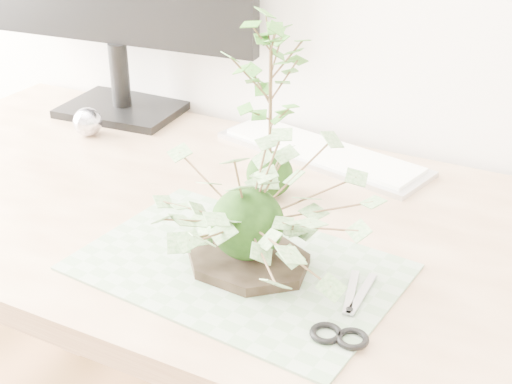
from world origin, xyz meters
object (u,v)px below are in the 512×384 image
ivy_kokedama (247,192)px  maple_kokedama (271,63)px  keyboard (322,152)px  desk (270,270)px

ivy_kokedama → maple_kokedama: (-0.07, 0.21, 0.11)m
ivy_kokedama → keyboard: bearing=98.1°
desk → keyboard: bearing=96.2°
ivy_kokedama → keyboard: 0.42m
desk → ivy_kokedama: ivy_kokedama is taller
desk → maple_kokedama: size_ratio=4.92×
keyboard → maple_kokedama: bearing=-81.4°
desk → keyboard: keyboard is taller
desk → ivy_kokedama: (0.03, -0.13, 0.21)m
maple_kokedama → desk: bearing=-62.1°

